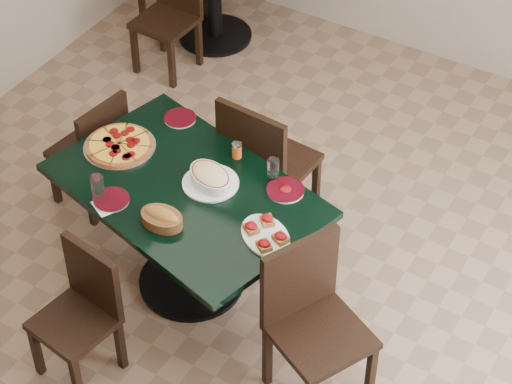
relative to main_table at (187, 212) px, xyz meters
The scene contains 18 objects.
floor 0.67m from the main_table, 18.40° to the left, with size 5.50×5.50×0.00m, color #80644A.
main_table is the anchor object (origin of this frame).
chair_far 0.61m from the main_table, 78.39° to the left, with size 0.49×0.49×0.98m.
chair_near 0.78m from the main_table, 101.28° to the right, with size 0.42×0.42×0.79m.
chair_right 0.95m from the main_table, 15.81° to the right, with size 0.59×0.59×0.94m.
chair_left 0.91m from the main_table, 162.36° to the left, with size 0.43×0.43×0.82m.
back_chair_near 2.22m from the main_table, 126.97° to the left, with size 0.41×0.41×0.84m.
pepperoni_pizza 0.55m from the main_table, behind, with size 0.41×0.41×0.04m.
lasagna_casserole 0.27m from the main_table, 44.31° to the left, with size 0.32×0.31×0.09m.
bread_basket 0.37m from the main_table, 80.51° to the right, with size 0.24×0.17×0.10m.
bruschetta_platter 0.60m from the main_table, 10.08° to the right, with size 0.40×0.37×0.05m.
side_plate_near 0.44m from the main_table, 134.21° to the right, with size 0.19×0.19×0.02m.
side_plate_far_r 0.57m from the main_table, 28.04° to the left, with size 0.20×0.20×0.03m.
side_plate_far_l 0.62m from the main_table, 127.02° to the left, with size 0.19×0.19×0.02m.
napkin_setting 0.46m from the main_table, 130.15° to the right, with size 0.18×0.18×0.01m.
water_glass_a 0.53m from the main_table, 39.23° to the left, with size 0.06×0.06×0.14m, color silver.
water_glass_b 0.53m from the main_table, 138.52° to the right, with size 0.07×0.07×0.15m, color silver.
pepper_shaker 0.44m from the main_table, 74.22° to the left, with size 0.06×0.06×0.09m.
Camera 1 is at (2.00, -3.28, 4.34)m, focal length 70.00 mm.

